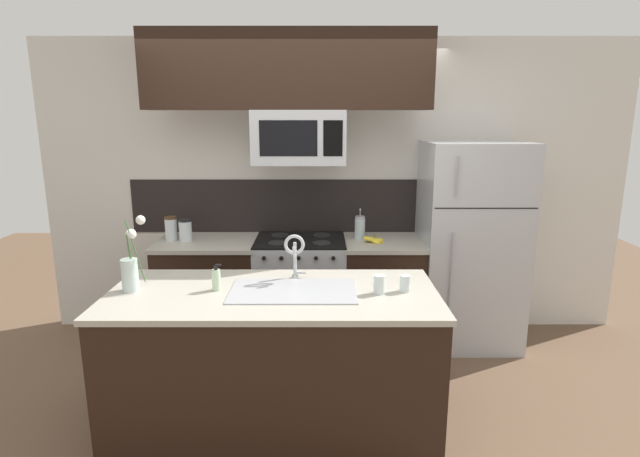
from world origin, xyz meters
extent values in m
plane|color=brown|center=(0.00, 0.00, 0.00)|extent=(10.00, 10.00, 0.00)
cube|color=silver|center=(0.30, 1.28, 1.30)|extent=(5.20, 0.10, 2.60)
cube|color=black|center=(0.00, 1.22, 1.15)|extent=(3.05, 0.01, 0.48)
cube|color=black|center=(-0.79, 0.90, 0.44)|extent=(0.82, 0.62, 0.88)
cube|color=#B2AD9E|center=(-0.79, 0.90, 0.89)|extent=(0.85, 0.65, 0.03)
cube|color=black|center=(0.71, 0.90, 0.44)|extent=(0.65, 0.62, 0.88)
cube|color=#B2AD9E|center=(0.71, 0.90, 0.89)|extent=(0.68, 0.65, 0.03)
cube|color=#B7BABF|center=(0.00, 0.90, 0.46)|extent=(0.76, 0.62, 0.91)
cube|color=black|center=(0.00, 0.90, 0.92)|extent=(0.76, 0.62, 0.01)
cylinder|color=black|center=(-0.18, 0.76, 0.93)|extent=(0.15, 0.15, 0.01)
cylinder|color=black|center=(0.18, 0.76, 0.93)|extent=(0.15, 0.15, 0.01)
cylinder|color=black|center=(-0.18, 1.04, 0.93)|extent=(0.15, 0.15, 0.01)
cylinder|color=black|center=(0.18, 1.04, 0.93)|extent=(0.15, 0.15, 0.01)
cylinder|color=black|center=(-0.27, 0.58, 0.85)|extent=(0.03, 0.02, 0.03)
cylinder|color=black|center=(-0.14, 0.58, 0.85)|extent=(0.03, 0.02, 0.03)
cylinder|color=black|center=(0.00, 0.58, 0.85)|extent=(0.03, 0.02, 0.03)
cylinder|color=black|center=(0.14, 0.58, 0.85)|extent=(0.03, 0.02, 0.03)
cylinder|color=black|center=(0.27, 0.58, 0.85)|extent=(0.03, 0.02, 0.03)
cube|color=#B7BABF|center=(0.00, 0.88, 1.78)|extent=(0.74, 0.40, 0.43)
cube|color=black|center=(-0.07, 0.68, 1.78)|extent=(0.45, 0.00, 0.27)
cube|color=black|center=(0.27, 0.68, 1.78)|extent=(0.15, 0.00, 0.27)
cube|color=black|center=(-0.08, 0.85, 2.29)|extent=(2.23, 0.34, 0.60)
cube|color=#B7BABF|center=(1.45, 0.92, 0.87)|extent=(0.83, 0.72, 1.74)
cube|color=black|center=(1.45, 0.56, 1.25)|extent=(0.79, 0.00, 0.01)
cylinder|color=#99999E|center=(1.20, 0.54, 1.50)|extent=(0.01, 0.01, 0.31)
cylinder|color=#99999E|center=(1.20, 0.54, 0.73)|extent=(0.01, 0.01, 0.66)
cylinder|color=silver|center=(-1.10, 0.93, 1.00)|extent=(0.10, 0.10, 0.18)
cylinder|color=#4C331E|center=(-1.10, 0.93, 1.10)|extent=(0.10, 0.10, 0.02)
cylinder|color=silver|center=(-0.97, 0.89, 0.99)|extent=(0.11, 0.11, 0.17)
cylinder|color=black|center=(-0.97, 0.89, 1.09)|extent=(0.10, 0.10, 0.02)
ellipsoid|color=yellow|center=(0.60, 0.83, 0.93)|extent=(0.16, 0.14, 0.07)
ellipsoid|color=yellow|center=(0.61, 0.85, 0.93)|extent=(0.17, 0.11, 0.05)
ellipsoid|color=yellow|center=(0.62, 0.83, 0.93)|extent=(0.18, 0.06, 0.07)
ellipsoid|color=yellow|center=(0.62, 0.85, 0.93)|extent=(0.18, 0.06, 0.05)
ellipsoid|color=yellow|center=(0.63, 0.83, 0.93)|extent=(0.17, 0.10, 0.07)
ellipsoid|color=yellow|center=(0.63, 0.85, 0.93)|extent=(0.15, 0.14, 0.06)
cylinder|color=brown|center=(0.62, 0.84, 0.96)|extent=(0.02, 0.02, 0.03)
cylinder|color=silver|center=(0.51, 0.96, 1.00)|extent=(0.09, 0.09, 0.18)
cylinder|color=#A3A3AA|center=(0.51, 0.96, 1.10)|extent=(0.08, 0.08, 0.02)
cylinder|color=#A3A3AA|center=(0.51, 0.96, 1.14)|extent=(0.01, 0.01, 0.05)
sphere|color=#A3A3AA|center=(0.51, 0.96, 1.17)|extent=(0.02, 0.02, 0.02)
cube|color=black|center=(-0.12, -0.35, 0.44)|extent=(1.97, 0.85, 0.88)
cube|color=#B2AD9E|center=(-0.12, -0.35, 0.89)|extent=(2.00, 0.88, 0.03)
cube|color=#ADAFB5|center=(0.01, -0.35, 0.91)|extent=(0.76, 0.44, 0.01)
cube|color=#ADAFB5|center=(-0.17, -0.35, 0.84)|extent=(0.30, 0.33, 0.15)
cube|color=#ADAFB5|center=(0.18, -0.35, 0.84)|extent=(0.30, 0.33, 0.15)
cylinder|color=#B7BABF|center=(0.01, -0.09, 0.92)|extent=(0.04, 0.04, 0.02)
cylinder|color=#B7BABF|center=(0.01, -0.09, 1.04)|extent=(0.02, 0.02, 0.22)
torus|color=#B7BABF|center=(0.01, -0.14, 1.15)|extent=(0.13, 0.02, 0.13)
cylinder|color=#B7BABF|center=(0.01, -0.20, 1.12)|extent=(0.02, 0.02, 0.06)
cube|color=#B7BABF|center=(0.04, -0.09, 0.95)|extent=(0.07, 0.01, 0.01)
cylinder|color=beige|center=(-0.46, -0.32, 0.98)|extent=(0.05, 0.05, 0.13)
cylinder|color=black|center=(-0.46, -0.32, 1.05)|extent=(0.02, 0.02, 0.02)
cube|color=black|center=(-0.45, -0.32, 1.07)|extent=(0.03, 0.01, 0.01)
cylinder|color=silver|center=(0.52, -0.38, 0.97)|extent=(0.07, 0.07, 0.11)
cylinder|color=silver|center=(0.68, -0.35, 0.96)|extent=(0.06, 0.06, 0.10)
cylinder|color=silver|center=(-0.98, -0.34, 1.01)|extent=(0.10, 0.10, 0.20)
cylinder|color=silver|center=(-0.98, -0.34, 0.95)|extent=(0.09, 0.09, 0.06)
cylinder|color=#386B2D|center=(-0.97, -0.32, 1.11)|extent=(0.01, 0.03, 0.29)
sphere|color=white|center=(-0.97, -0.31, 1.26)|extent=(0.04, 0.04, 0.04)
cylinder|color=#386B2D|center=(-0.96, -0.34, 1.12)|extent=(0.04, 0.01, 0.29)
sphere|color=white|center=(-0.95, -0.33, 1.26)|extent=(0.05, 0.05, 0.05)
cylinder|color=#386B2D|center=(-0.93, -0.35, 1.16)|extent=(0.11, 0.04, 0.37)
sphere|color=white|center=(-0.88, -0.37, 1.36)|extent=(0.05, 0.05, 0.05)
cylinder|color=#386B2D|center=(-0.98, -0.31, 1.11)|extent=(0.01, 0.06, 0.28)
sphere|color=white|center=(-0.97, -0.28, 1.25)|extent=(0.06, 0.06, 0.06)
camera|label=1|loc=(0.17, -3.20, 1.95)|focal=28.00mm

